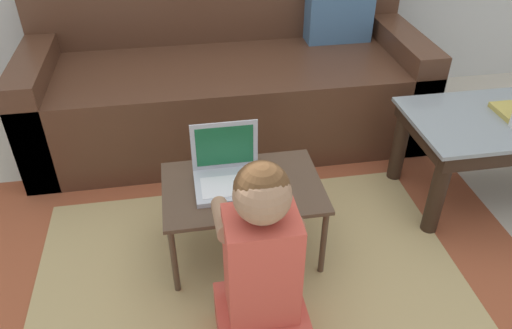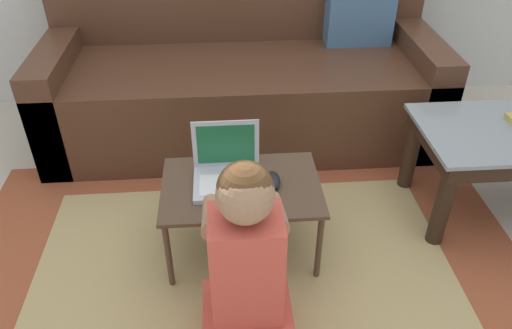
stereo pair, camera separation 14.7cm
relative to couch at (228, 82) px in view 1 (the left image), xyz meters
name	(u,v)px [view 1 (the left image)]	position (x,y,z in m)	size (l,w,h in m)	color
ground_plane	(274,252)	(0.06, -1.04, -0.30)	(16.00, 16.00, 0.00)	beige
area_rug	(252,289)	(-0.07, -1.22, -0.30)	(2.33, 1.77, 0.01)	#9E4C2D
couch	(228,82)	(0.00, 0.00, 0.00)	(2.07, 0.84, 0.86)	#4C2D1E
laptop_desk	(243,193)	(-0.07, -0.99, 0.00)	(0.62, 0.42, 0.34)	#4C3828
laptop	(228,175)	(-0.12, -0.96, 0.07)	(0.26, 0.22, 0.23)	#B7BCC6
computer_mouse	(275,179)	(0.06, -1.00, 0.06)	(0.06, 0.11, 0.04)	black
person_seated	(261,272)	(-0.07, -1.44, 0.04)	(0.30, 0.38, 0.75)	#CC4C3D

